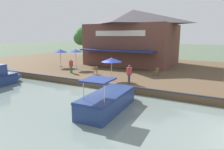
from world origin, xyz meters
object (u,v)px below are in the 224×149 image
object	(u,v)px
patio_umbrella_near_quay_edge	(60,51)
cafe_chair_mid_patio	(156,71)
patio_umbrella_by_entrance	(112,60)
person_mid_patio	(71,64)
person_near_entrance	(129,72)
tree_upstream_bank	(84,37)
waterfront_restaurant	(133,37)
patio_umbrella_back_row	(76,51)
cafe_chair_facing_river	(95,70)
motorboat_second_along	(111,98)

from	to	relation	value
patio_umbrella_near_quay_edge	cafe_chair_mid_patio	distance (m)	13.17
patio_umbrella_by_entrance	person_mid_patio	distance (m)	6.03
person_near_entrance	tree_upstream_bank	bearing A→B (deg)	-133.11
waterfront_restaurant	patio_umbrella_back_row	size ratio (longest dim) A/B	4.90
cafe_chair_facing_river	person_mid_patio	bearing A→B (deg)	-76.80
person_mid_patio	tree_upstream_bank	xyz separation A→B (m)	(-13.65, -8.33, 3.02)
person_mid_patio	motorboat_second_along	size ratio (longest dim) A/B	0.27
patio_umbrella_back_row	patio_umbrella_near_quay_edge	bearing A→B (deg)	-99.06
person_mid_patio	waterfront_restaurant	bearing A→B (deg)	164.56
patio_umbrella_near_quay_edge	cafe_chair_facing_river	distance (m)	7.49
cafe_chair_facing_river	person_mid_patio	size ratio (longest dim) A/B	0.54
patio_umbrella_by_entrance	patio_umbrella_near_quay_edge	xyz separation A→B (m)	(-3.84, -10.00, 0.23)
cafe_chair_facing_river	person_near_entrance	world-z (taller)	person_near_entrance
patio_umbrella_near_quay_edge	cafe_chair_mid_patio	xyz separation A→B (m)	(-0.42, 13.05, -1.70)
cafe_chair_facing_river	waterfront_restaurant	bearing A→B (deg)	179.52
cafe_chair_mid_patio	patio_umbrella_near_quay_edge	bearing A→B (deg)	-88.17
person_near_entrance	motorboat_second_along	distance (m)	4.95
waterfront_restaurant	person_mid_patio	bearing A→B (deg)	-15.44
person_mid_patio	patio_umbrella_near_quay_edge	bearing A→B (deg)	-123.48
motorboat_second_along	tree_upstream_bank	world-z (taller)	tree_upstream_bank
person_near_entrance	person_mid_patio	size ratio (longest dim) A/B	1.03
cafe_chair_facing_river	tree_upstream_bank	xyz separation A→B (m)	(-12.98, -11.17, 3.53)
patio_umbrella_by_entrance	cafe_chair_mid_patio	bearing A→B (deg)	144.43
patio_umbrella_by_entrance	person_near_entrance	xyz separation A→B (m)	(0.40, 1.99, -0.92)
person_near_entrance	motorboat_second_along	world-z (taller)	motorboat_second_along
patio_umbrella_by_entrance	cafe_chair_facing_river	xyz separation A→B (m)	(-1.77, -3.02, -1.47)
patio_umbrella_by_entrance	person_near_entrance	distance (m)	2.23
waterfront_restaurant	person_mid_patio	size ratio (longest dim) A/B	7.86
cafe_chair_facing_river	cafe_chair_mid_patio	size ratio (longest dim) A/B	1.00
patio_umbrella_near_quay_edge	tree_upstream_bank	distance (m)	11.82
cafe_chair_mid_patio	motorboat_second_along	world-z (taller)	motorboat_second_along
patio_umbrella_back_row	cafe_chair_mid_patio	xyz separation A→B (m)	(-0.90, 10.04, -1.84)
person_mid_patio	tree_upstream_bank	bearing A→B (deg)	-148.60
cafe_chair_mid_patio	person_near_entrance	distance (m)	4.81
waterfront_restaurant	patio_umbrella_back_row	bearing A→B (deg)	-26.03
patio_umbrella_back_row	person_mid_patio	distance (m)	2.86
cafe_chair_mid_patio	motorboat_second_along	bearing A→B (deg)	-1.11
patio_umbrella_near_quay_edge	person_near_entrance	world-z (taller)	patio_umbrella_near_quay_edge
person_near_entrance	patio_umbrella_back_row	bearing A→B (deg)	-112.72
patio_umbrella_by_entrance	motorboat_second_along	distance (m)	6.20
patio_umbrella_back_row	patio_umbrella_by_entrance	bearing A→B (deg)	64.30
waterfront_restaurant	cafe_chair_mid_patio	distance (m)	10.16
person_near_entrance	person_mid_patio	distance (m)	7.99
patio_umbrella_back_row	cafe_chair_mid_patio	distance (m)	10.25
motorboat_second_along	patio_umbrella_by_entrance	bearing A→B (deg)	-151.10
waterfront_restaurant	person_near_entrance	size ratio (longest dim) A/B	7.61
patio_umbrella_back_row	person_mid_patio	xyz separation A→B (m)	(2.26, 1.14, -1.33)
cafe_chair_mid_patio	waterfront_restaurant	bearing A→B (deg)	-141.13
cafe_chair_mid_patio	motorboat_second_along	xyz separation A→B (m)	(9.45, -0.18, -0.38)
cafe_chair_mid_patio	tree_upstream_bank	distance (m)	20.48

